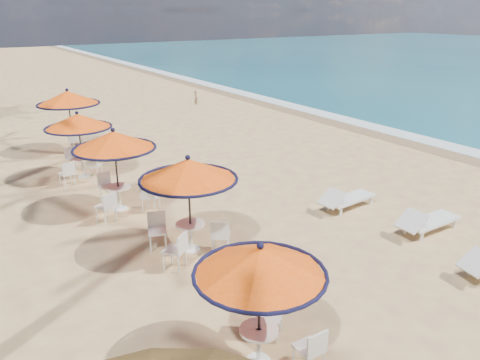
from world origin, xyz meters
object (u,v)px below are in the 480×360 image
at_px(lounger_mid, 427,221).
at_px(lounger_far, 346,198).
at_px(station_4, 69,103).
at_px(station_3, 78,129).
at_px(station_0, 264,272).
at_px(station_2, 115,151).
at_px(station_1, 188,182).

xyz_separation_m(lounger_mid, lounger_far, (-0.66, 2.35, -0.01)).
xyz_separation_m(station_4, lounger_far, (5.23, -10.83, -1.70)).
relative_size(station_4, lounger_far, 1.31).
relative_size(station_3, lounger_far, 1.20).
bearing_deg(station_3, lounger_mid, -55.63).
xyz_separation_m(station_0, station_4, (0.67, 14.80, 0.29)).
height_order(station_2, station_4, station_4).
xyz_separation_m(station_0, station_3, (0.03, 11.16, 0.02)).
height_order(station_1, station_2, station_2).
distance_m(station_1, station_4, 10.64).
height_order(station_2, lounger_mid, station_2).
relative_size(station_0, station_1, 0.92).
bearing_deg(station_1, lounger_far, -2.11).
distance_m(station_0, station_4, 14.81).
bearing_deg(station_0, station_4, 87.41).
xyz_separation_m(station_4, lounger_mid, (5.89, -13.18, -1.69)).
bearing_deg(station_3, station_2, -87.84).
relative_size(station_2, lounger_mid, 1.22).
distance_m(station_2, lounger_mid, 8.89).
bearing_deg(lounger_mid, station_4, 113.73).
distance_m(station_0, station_1, 4.22).
distance_m(station_2, station_4, 7.21).
height_order(station_3, station_4, station_4).
xyz_separation_m(station_2, station_4, (0.51, 7.19, 0.19)).
distance_m(station_0, station_2, 7.61).
bearing_deg(station_3, station_4, 79.99).
bearing_deg(station_2, station_1, -80.33).
bearing_deg(station_1, lounger_mid, -23.61).
bearing_deg(lounger_far, station_2, 142.83).
xyz_separation_m(station_3, lounger_far, (5.87, -7.20, -1.42)).
height_order(station_1, lounger_mid, station_1).
height_order(station_0, station_1, station_1).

